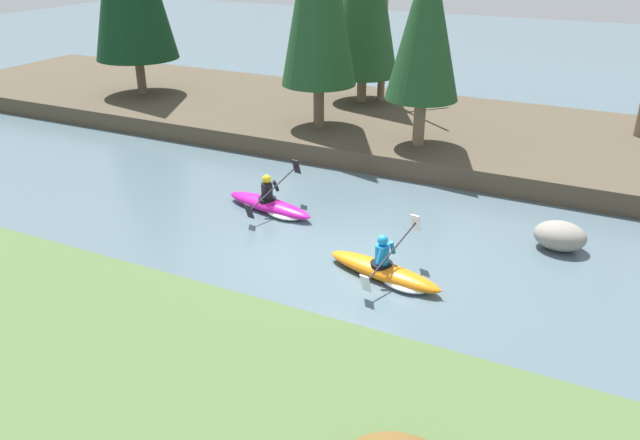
# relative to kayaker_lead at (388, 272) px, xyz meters

# --- Properties ---
(ground_plane) EXTENTS (90.00, 90.00, 0.00)m
(ground_plane) POSITION_rel_kayaker_lead_xyz_m (-1.33, 0.47, -0.20)
(ground_plane) COLOR #4C606B
(riverbank_near) EXTENTS (44.00, 5.56, 0.89)m
(riverbank_near) POSITION_rel_kayaker_lead_xyz_m (-1.33, -5.79, 0.25)
(riverbank_near) COLOR #4C6638
(riverbank_near) RESTS_ON ground
(riverbank_far) EXTENTS (44.00, 8.32, 0.63)m
(riverbank_far) POSITION_rel_kayaker_lead_xyz_m (-1.33, 9.82, 0.12)
(riverbank_far) COLOR #4C4233
(riverbank_far) RESTS_ON ground
(conifer_tree_centre) EXTENTS (2.21, 2.21, 5.99)m
(conifer_tree_centre) POSITION_rel_kayaker_lead_xyz_m (-1.71, 7.22, 4.13)
(conifer_tree_centre) COLOR #7A664C
(conifer_tree_centre) RESTS_ON riverbank_far
(bare_tree_upstream) EXTENTS (3.18, 3.14, 5.74)m
(bare_tree_upstream) POSITION_rel_kayaker_lead_xyz_m (-4.74, 11.99, 3.14)
(bare_tree_upstream) COLOR #7A664C
(bare_tree_upstream) RESTS_ON riverbank_far
(kayaker_lead) EXTENTS (2.79, 2.06, 1.20)m
(kayaker_lead) POSITION_rel_kayaker_lead_xyz_m (0.00, 0.00, 0.00)
(kayaker_lead) COLOR orange
(kayaker_lead) RESTS_ON ground
(kayaker_middle) EXTENTS (2.79, 2.06, 1.20)m
(kayaker_middle) POSITION_rel_kayaker_lead_xyz_m (-3.94, 1.96, 0.00)
(kayaker_middle) COLOR #C61999
(kayaker_middle) RESTS_ON ground
(boulder_midstream) EXTENTS (1.18, 0.92, 0.66)m
(boulder_midstream) POSITION_rel_kayaker_lead_xyz_m (3.07, 3.07, 0.13)
(boulder_midstream) COLOR gray
(boulder_midstream) RESTS_ON ground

